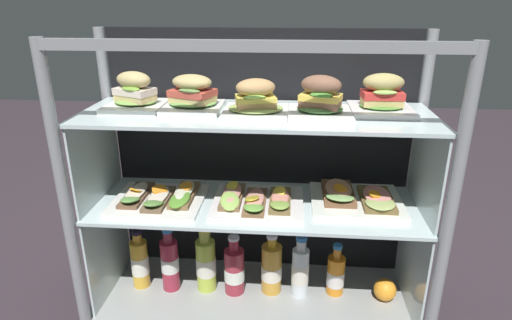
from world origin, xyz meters
TOP-DOWN VIEW (x-y plane):
  - ground_plane at (0.00, 0.00)m, footprint 6.00×6.00m
  - case_base_deck at (0.00, 0.00)m, footprint 1.12×0.40m
  - case_frame at (0.00, 0.10)m, footprint 1.12×0.40m
  - riser_lower_tier at (0.00, 0.00)m, footprint 1.05×0.33m
  - shelf_lower_glass at (0.00, 0.00)m, footprint 1.07×0.35m
  - riser_upper_tier at (0.00, 0.00)m, footprint 1.05×0.33m
  - shelf_upper_glass at (0.00, 0.00)m, footprint 1.07×0.35m
  - plated_roll_sandwich_near_right_corner at (-0.38, 0.02)m, footprint 0.18×0.18m
  - plated_roll_sandwich_right_of_center at (-0.20, 0.01)m, footprint 0.18×0.18m
  - plated_roll_sandwich_mid_right at (0.00, -0.01)m, footprint 0.19×0.19m
  - plated_roll_sandwich_left_of_center at (0.19, -0.03)m, footprint 0.18×0.18m
  - plated_roll_sandwich_center at (0.38, 0.04)m, footprint 0.18×0.18m
  - open_sandwich_tray_center at (-0.31, -0.02)m, footprint 0.29×0.25m
  - open_sandwich_tray_mid_left at (0.00, -0.02)m, footprint 0.29×0.26m
  - open_sandwich_tray_far_left at (0.32, 0.02)m, footprint 0.29×0.25m
  - juice_bottle_near_post at (-0.42, 0.02)m, footprint 0.06×0.06m
  - juice_bottle_back_center at (-0.31, 0.01)m, footprint 0.06×0.06m
  - juice_bottle_front_second at (-0.18, 0.02)m, footprint 0.07×0.07m
  - juice_bottle_front_left_end at (-0.08, 0.01)m, footprint 0.07×0.07m
  - juice_bottle_back_right at (0.05, 0.02)m, footprint 0.07×0.07m
  - juice_bottle_back_left at (0.15, 0.01)m, footprint 0.06×0.06m
  - juice_bottle_tucked_behind at (0.28, 0.03)m, footprint 0.06×0.06m
  - orange_fruit_beside_bottles at (0.45, 0.01)m, footprint 0.08×0.08m

SIDE VIEW (x-z plane):
  - ground_plane at x=0.00m, z-range -0.02..0.00m
  - case_base_deck at x=0.00m, z-range 0.00..0.04m
  - orange_fruit_beside_bottles at x=0.45m, z-range 0.04..0.11m
  - juice_bottle_tucked_behind at x=0.28m, z-range 0.01..0.21m
  - juice_bottle_front_left_end at x=-0.08m, z-range 0.01..0.24m
  - juice_bottle_back_right at x=0.05m, z-range 0.02..0.24m
  - juice_bottle_near_post at x=-0.42m, z-range 0.02..0.25m
  - juice_bottle_back_left at x=0.15m, z-range 0.02..0.25m
  - juice_bottle_back_center at x=-0.31m, z-range 0.02..0.26m
  - juice_bottle_front_second at x=-0.18m, z-range 0.01..0.27m
  - riser_lower_tier at x=0.00m, z-range 0.04..0.38m
  - shelf_lower_glass at x=0.00m, z-range 0.38..0.39m
  - open_sandwich_tray_center at x=-0.31m, z-range 0.38..0.44m
  - open_sandwich_tray_mid_left at x=0.00m, z-range 0.38..0.44m
  - open_sandwich_tray_far_left at x=0.32m, z-range 0.38..0.45m
  - case_frame at x=0.00m, z-range 0.04..0.97m
  - riser_upper_tier at x=0.00m, z-range 0.39..0.69m
  - shelf_upper_glass at x=0.00m, z-range 0.69..0.70m
  - plated_roll_sandwich_mid_right at x=0.00m, z-range 0.68..0.79m
  - plated_roll_sandwich_near_right_corner at x=-0.38m, z-range 0.68..0.80m
  - plated_roll_sandwich_left_of_center at x=0.19m, z-range 0.68..0.80m
  - plated_roll_sandwich_right_of_center at x=-0.20m, z-range 0.69..0.80m
  - plated_roll_sandwich_center at x=0.38m, z-range 0.68..0.80m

